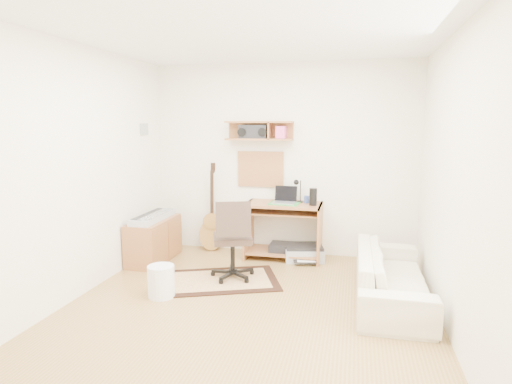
% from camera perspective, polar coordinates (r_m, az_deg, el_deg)
% --- Properties ---
extents(floor, '(3.60, 4.00, 0.01)m').
position_cam_1_polar(floor, '(4.32, -1.26, -15.56)').
color(floor, '#A27C43').
rests_on(floor, ground).
extents(ceiling, '(3.60, 4.00, 0.01)m').
position_cam_1_polar(ceiling, '(4.01, -1.40, 20.69)').
color(ceiling, white).
rests_on(ceiling, ground).
extents(back_wall, '(3.60, 0.01, 2.60)m').
position_cam_1_polar(back_wall, '(5.91, 3.52, 4.25)').
color(back_wall, white).
rests_on(back_wall, ground).
extents(left_wall, '(0.01, 4.00, 2.60)m').
position_cam_1_polar(left_wall, '(4.74, -22.98, 2.34)').
color(left_wall, white).
rests_on(left_wall, ground).
extents(right_wall, '(0.01, 4.00, 2.60)m').
position_cam_1_polar(right_wall, '(3.93, 25.12, 0.93)').
color(right_wall, white).
rests_on(right_wall, ground).
extents(wall_shelf, '(0.90, 0.25, 0.26)m').
position_cam_1_polar(wall_shelf, '(5.82, 0.40, 8.13)').
color(wall_shelf, '#A06438').
rests_on(wall_shelf, back_wall).
extents(cork_board, '(0.64, 0.03, 0.49)m').
position_cam_1_polar(cork_board, '(5.96, 0.62, 3.05)').
color(cork_board, tan).
rests_on(cork_board, back_wall).
extents(wall_photo, '(0.02, 0.20, 0.15)m').
position_cam_1_polar(wall_photo, '(5.98, -14.60, 8.06)').
color(wall_photo, '#4C8CBF').
rests_on(wall_photo, left_wall).
extents(desk, '(1.00, 0.55, 0.75)m').
position_cam_1_polar(desk, '(5.78, 3.65, -5.17)').
color(desk, '#A06438').
rests_on(desk, floor).
extents(laptop, '(0.32, 0.32, 0.23)m').
position_cam_1_polar(laptop, '(5.66, 3.76, -0.42)').
color(laptop, silver).
rests_on(laptop, desk).
extents(speaker, '(0.10, 0.10, 0.22)m').
position_cam_1_polar(speaker, '(5.58, 7.58, -0.64)').
color(speaker, black).
rests_on(speaker, desk).
extents(desk_lamp, '(0.10, 0.10, 0.31)m').
position_cam_1_polar(desk_lamp, '(5.78, 5.91, 0.15)').
color(desk_lamp, black).
rests_on(desk_lamp, desk).
extents(pencil_cup, '(0.07, 0.07, 0.10)m').
position_cam_1_polar(pencil_cup, '(5.75, 6.72, -0.98)').
color(pencil_cup, '#2E458C').
rests_on(pencil_cup, desk).
extents(boombox, '(0.38, 0.17, 0.19)m').
position_cam_1_polar(boombox, '(5.84, -0.33, 7.94)').
color(boombox, black).
rests_on(boombox, wall_shelf).
extents(rug, '(1.50, 1.26, 0.02)m').
position_cam_1_polar(rug, '(5.08, -4.59, -11.57)').
color(rug, beige).
rests_on(rug, floor).
extents(task_chair, '(0.63, 0.63, 0.96)m').
position_cam_1_polar(task_chair, '(5.01, -3.13, -6.18)').
color(task_chair, '#35271F').
rests_on(task_chair, floor).
extents(cabinet, '(0.40, 0.90, 0.55)m').
position_cam_1_polar(cabinet, '(5.86, -13.40, -6.22)').
color(cabinet, '#A06438').
rests_on(cabinet, floor).
extents(music_keyboard, '(0.27, 0.85, 0.07)m').
position_cam_1_polar(music_keyboard, '(5.79, -13.51, -3.24)').
color(music_keyboard, '#B2B5BA').
rests_on(music_keyboard, cabinet).
extents(guitar, '(0.39, 0.33, 1.25)m').
position_cam_1_polar(guitar, '(6.11, -6.03, -1.99)').
color(guitar, '#A27231').
rests_on(guitar, floor).
extents(waste_basket, '(0.35, 0.35, 0.33)m').
position_cam_1_polar(waste_basket, '(4.69, -12.45, -11.48)').
color(waste_basket, white).
rests_on(waste_basket, floor).
extents(printer, '(0.57, 0.49, 0.19)m').
position_cam_1_polar(printer, '(5.81, 6.38, -8.10)').
color(printer, '#A5A8AA').
rests_on(printer, floor).
extents(sofa, '(0.51, 1.76, 0.69)m').
position_cam_1_polar(sofa, '(4.68, 17.58, -9.46)').
color(sofa, beige).
rests_on(sofa, floor).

